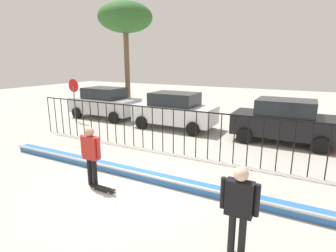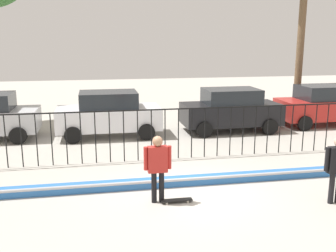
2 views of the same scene
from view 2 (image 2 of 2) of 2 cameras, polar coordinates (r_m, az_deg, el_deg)
The scene contains 8 objects.
ground_plane at distance 10.74m, azimuth 2.52°, elevation -9.67°, with size 60.00×60.00×0.00m, color #ADA89E.
bowl_coping_ledge at distance 11.22m, azimuth 1.85°, elevation -7.99°, with size 11.00×0.41×0.27m.
perimeter_fence at distance 13.29m, azimuth -0.44°, elevation -0.33°, with size 14.04×0.04×1.76m.
skateboarder at distance 9.81m, azimuth -1.51°, elevation -5.40°, with size 0.70×0.26×1.73m.
skateboard at distance 10.13m, azimuth 1.28°, elevation -10.73°, with size 0.80×0.20×0.07m.
parked_car_white at distance 16.65m, azimuth -8.59°, elevation 1.79°, with size 4.30×2.12×1.90m.
parked_car_black at distance 17.62m, azimuth 9.12°, elevation 2.37°, with size 4.30×2.12×1.90m.
parked_car_red at distance 20.06m, azimuth 21.70°, elevation 2.88°, with size 4.30×2.12×1.90m.
Camera 2 is at (-2.28, -9.66, 4.09)m, focal length 41.91 mm.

